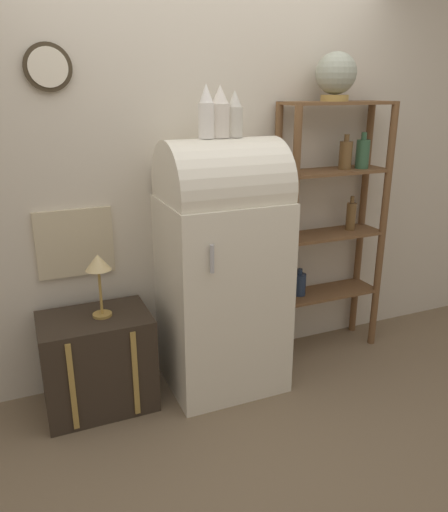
# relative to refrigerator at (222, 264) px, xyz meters

# --- Properties ---
(ground_plane) EXTENTS (12.00, 12.00, 0.00)m
(ground_plane) POSITION_rel_refrigerator_xyz_m (0.00, -0.25, -0.81)
(ground_plane) COLOR #7A664C
(wall_back) EXTENTS (7.00, 0.09, 2.70)m
(wall_back) POSITION_rel_refrigerator_xyz_m (-0.01, 0.32, 0.54)
(wall_back) COLOR beige
(wall_back) RESTS_ON ground_plane
(refrigerator) EXTENTS (0.70, 0.63, 1.57)m
(refrigerator) POSITION_rel_refrigerator_xyz_m (0.00, 0.00, 0.00)
(refrigerator) COLOR silver
(refrigerator) RESTS_ON ground_plane
(suitcase_trunk) EXTENTS (0.63, 0.44, 0.58)m
(suitcase_trunk) POSITION_rel_refrigerator_xyz_m (-0.79, 0.04, -0.52)
(suitcase_trunk) COLOR #33281E
(suitcase_trunk) RESTS_ON ground_plane
(shelf_unit) EXTENTS (0.78, 0.28, 1.75)m
(shelf_unit) POSITION_rel_refrigerator_xyz_m (0.88, 0.14, 0.18)
(shelf_unit) COLOR brown
(shelf_unit) RESTS_ON ground_plane
(globe) EXTENTS (0.26, 0.26, 0.30)m
(globe) POSITION_rel_refrigerator_xyz_m (0.83, 0.12, 1.10)
(globe) COLOR #AD8942
(globe) RESTS_ON shelf_unit
(vase_left) EXTENTS (0.09, 0.09, 0.29)m
(vase_left) POSITION_rel_refrigerator_xyz_m (-0.09, 0.00, 0.89)
(vase_left) COLOR white
(vase_left) RESTS_ON refrigerator
(vase_center) EXTENTS (0.11, 0.11, 0.28)m
(vase_center) POSITION_rel_refrigerator_xyz_m (-0.01, 0.01, 0.89)
(vase_center) COLOR silver
(vase_center) RESTS_ON refrigerator
(vase_right) EXTENTS (0.09, 0.09, 0.26)m
(vase_right) POSITION_rel_refrigerator_xyz_m (0.08, 0.01, 0.87)
(vase_right) COLOR beige
(vase_right) RESTS_ON refrigerator
(desk_lamp) EXTENTS (0.14, 0.14, 0.37)m
(desk_lamp) POSITION_rel_refrigerator_xyz_m (-0.74, 0.04, 0.07)
(desk_lamp) COLOR #AD8942
(desk_lamp) RESTS_ON suitcase_trunk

